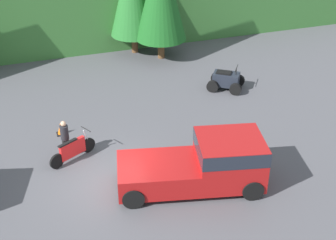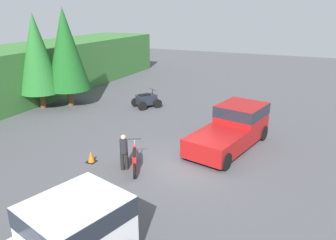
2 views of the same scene
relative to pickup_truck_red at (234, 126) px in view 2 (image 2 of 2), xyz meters
name	(u,v)px [view 2 (image 2 of 2)]	position (x,y,z in m)	size (l,w,h in m)	color
ground_plane	(185,164)	(-3.15, 1.43, -1.04)	(80.00, 80.00, 0.00)	#4C4C51
tree_mid_right	(37,54)	(1.08, 13.95, 2.81)	(2.88, 2.88, 6.55)	brown
tree_right	(66,50)	(2.36, 12.53, 3.02)	(3.04, 3.04, 6.91)	brown
pickup_truck_red	(234,126)	(0.00, 0.00, 0.00)	(5.74, 3.34, 2.00)	maroon
dirt_bike	(135,159)	(-4.49, 3.32, -0.57)	(2.02, 1.21, 1.15)	black
quad_atv	(146,100)	(4.27, 7.30, -0.54)	(2.26, 2.14, 1.27)	black
rider_person	(124,151)	(-4.70, 3.71, -0.15)	(0.48, 0.48, 1.65)	black
traffic_cone	(91,157)	(-4.70, 5.51, -0.79)	(0.42, 0.42, 0.55)	black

